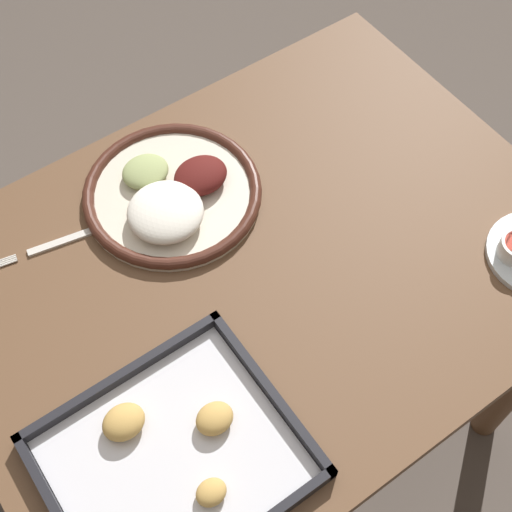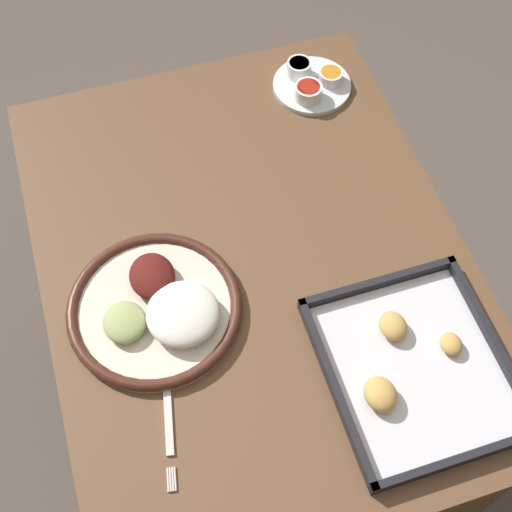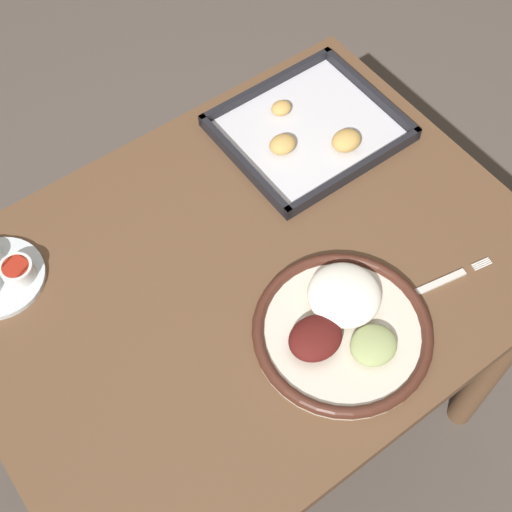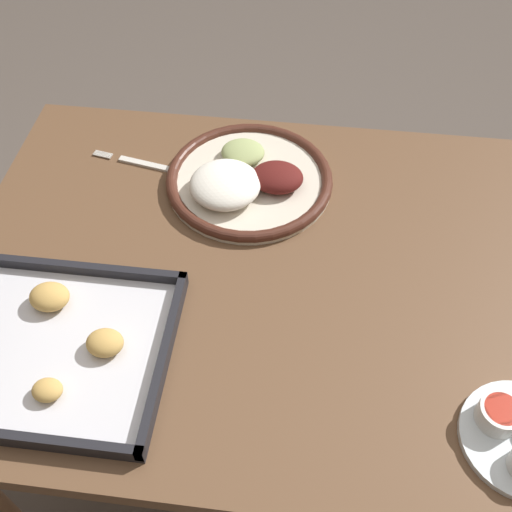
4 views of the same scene
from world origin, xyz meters
name	(u,v)px [view 4 (image 4 of 4)]	position (x,y,z in m)	size (l,w,h in m)	color
ground_plane	(262,450)	(0.00, 0.00, 0.00)	(8.00, 8.00, 0.00)	#564C44
dining_table	(264,317)	(0.00, 0.00, 0.61)	(0.97, 0.73, 0.74)	brown
dinner_plate	(247,179)	(0.05, -0.18, 0.76)	(0.29, 0.29, 0.05)	beige
fork	(147,164)	(0.24, -0.21, 0.75)	(0.19, 0.05, 0.00)	silver
baking_tray	(58,345)	(0.27, 0.18, 0.75)	(0.32, 0.28, 0.04)	black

